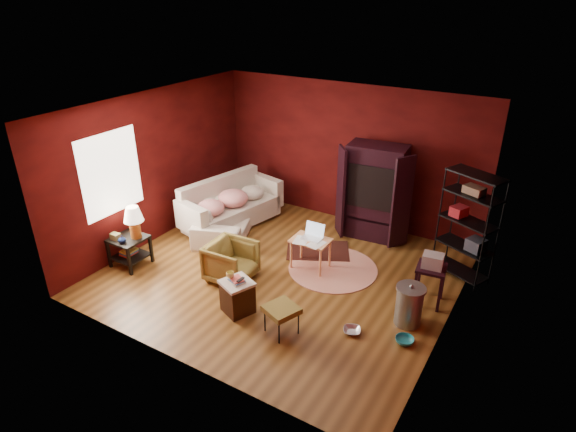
# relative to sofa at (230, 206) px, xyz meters

# --- Properties ---
(room) EXTENTS (5.54, 5.04, 2.84)m
(room) POSITION_rel_sofa_xyz_m (1.78, -0.99, 0.95)
(room) COLOR brown
(room) RESTS_ON ground
(sofa) EXTENTS (1.50, 2.42, 0.91)m
(sofa) POSITION_rel_sofa_xyz_m (0.00, 0.00, 0.00)
(sofa) COLOR beige
(sofa) RESTS_ON ground
(armchair) EXTENTS (0.70, 0.75, 0.73)m
(armchair) POSITION_rel_sofa_xyz_m (1.20, -1.55, -0.09)
(armchair) COLOR black
(armchair) RESTS_ON ground
(pet_bowl_steel) EXTENTS (0.25, 0.15, 0.25)m
(pet_bowl_steel) POSITION_rel_sofa_xyz_m (3.49, -1.78, -0.33)
(pet_bowl_steel) COLOR silver
(pet_bowl_steel) RESTS_ON ground
(pet_bowl_turquoise) EXTENTS (0.27, 0.13, 0.26)m
(pet_bowl_turquoise) POSITION_rel_sofa_xyz_m (4.20, -1.61, -0.33)
(pet_bowl_turquoise) COLOR teal
(pet_bowl_turquoise) RESTS_ON ground
(vase) EXTENTS (0.16, 0.16, 0.13)m
(vase) POSITION_rel_sofa_xyz_m (-0.53, -2.26, 0.14)
(vase) COLOR #0E1B47
(vase) RESTS_ON side_table
(mug) EXTENTS (0.13, 0.11, 0.12)m
(mug) POSITION_rel_sofa_xyz_m (1.72, -2.24, 0.18)
(mug) COLOR #DBCC6B
(mug) RESTS_ON hamper
(side_table) EXTENTS (0.56, 0.56, 1.10)m
(side_table) POSITION_rel_sofa_xyz_m (-0.53, -2.05, 0.20)
(side_table) COLOR black
(side_table) RESTS_ON ground
(sofa_cushions) EXTENTS (1.28, 2.27, 0.90)m
(sofa_cushions) POSITION_rel_sofa_xyz_m (-0.03, 0.01, -0.02)
(sofa_cushions) COLOR beige
(sofa_cushions) RESTS_ON sofa
(hamper) EXTENTS (0.55, 0.55, 0.60)m
(hamper) POSITION_rel_sofa_xyz_m (1.81, -2.21, -0.18)
(hamper) COLOR #43240F
(hamper) RESTS_ON ground
(footstool) EXTENTS (0.55, 0.55, 0.43)m
(footstool) POSITION_rel_sofa_xyz_m (2.63, -2.29, -0.08)
(footstool) COLOR black
(footstool) RESTS_ON ground
(rug_round) EXTENTS (1.67, 1.67, 0.01)m
(rug_round) POSITION_rel_sofa_xyz_m (2.51, -0.40, -0.45)
(rug_round) COLOR beige
(rug_round) RESTS_ON ground
(rug_oriental) EXTENTS (1.35, 1.20, 0.01)m
(rug_oriental) POSITION_rel_sofa_xyz_m (2.00, 0.01, -0.44)
(rug_oriental) COLOR #4C1B14
(rug_oriental) RESTS_ON ground
(laptop_desk) EXTENTS (0.65, 0.52, 0.80)m
(laptop_desk) POSITION_rel_sofa_xyz_m (2.15, -0.55, 0.04)
(laptop_desk) COLOR #FFB074
(laptop_desk) RESTS_ON ground
(tv_armoire) EXTENTS (1.44, 0.84, 1.84)m
(tv_armoire) POSITION_rel_sofa_xyz_m (2.60, 1.08, 0.50)
(tv_armoire) COLOR black
(tv_armoire) RESTS_ON ground
(wire_shelving) EXTENTS (0.98, 0.72, 1.84)m
(wire_shelving) POSITION_rel_sofa_xyz_m (4.44, 0.51, 0.56)
(wire_shelving) COLOR black
(wire_shelving) RESTS_ON ground
(small_stand) EXTENTS (0.48, 0.48, 0.85)m
(small_stand) POSITION_rel_sofa_xyz_m (4.18, -0.51, 0.18)
(small_stand) COLOR black
(small_stand) RESTS_ON ground
(trash_can) EXTENTS (0.45, 0.45, 0.66)m
(trash_can) POSITION_rel_sofa_xyz_m (4.09, -1.16, -0.14)
(trash_can) COLOR gray
(trash_can) RESTS_ON ground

